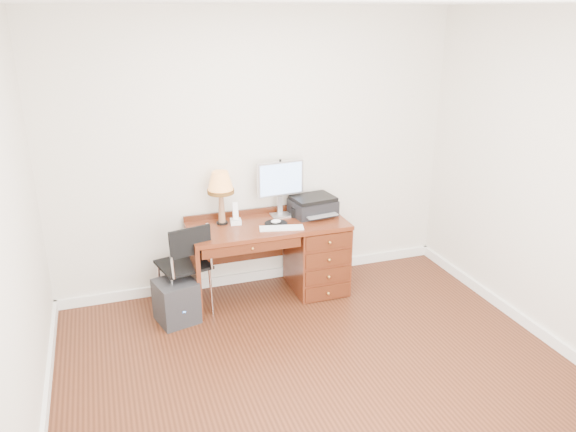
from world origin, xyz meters
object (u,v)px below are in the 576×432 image
object	(u,v)px
leg_lamp	(221,186)
equipment_box	(176,301)
printer	(313,205)
phone	(236,218)
chair	(184,261)
desk	(299,251)
monitor	(281,182)

from	to	relation	value
leg_lamp	equipment_box	world-z (taller)	leg_lamp
printer	phone	distance (m)	0.79
leg_lamp	equipment_box	xyz separation A→B (m)	(-0.52, -0.36, -0.93)
phone	chair	distance (m)	0.64
chair	printer	bearing A→B (deg)	-3.37
equipment_box	leg_lamp	bearing A→B (deg)	19.41
equipment_box	phone	bearing A→B (deg)	10.87
desk	printer	bearing A→B (deg)	29.41
chair	equipment_box	bearing A→B (deg)	-155.34
desk	monitor	distance (m)	0.72
leg_lamp	chair	xyz separation A→B (m)	(-0.42, -0.27, -0.58)
monitor	equipment_box	world-z (taller)	monitor
chair	phone	bearing A→B (deg)	9.32
desk	chair	xyz separation A→B (m)	(-1.15, -0.14, 0.13)
phone	equipment_box	world-z (taller)	phone
leg_lamp	phone	distance (m)	0.34
printer	leg_lamp	world-z (taller)	leg_lamp
monitor	leg_lamp	size ratio (longest dim) A/B	1.06
leg_lamp	chair	size ratio (longest dim) A/B	0.57
printer	chair	size ratio (longest dim) A/B	0.51
chair	monitor	bearing A→B (deg)	3.90
leg_lamp	chair	distance (m)	0.76
phone	equipment_box	bearing A→B (deg)	-146.89
desk	leg_lamp	size ratio (longest dim) A/B	2.94
phone	chair	size ratio (longest dim) A/B	0.24
monitor	printer	xyz separation A→B (m)	(0.31, -0.08, -0.25)
desk	phone	bearing A→B (deg)	171.82
monitor	leg_lamp	bearing A→B (deg)	178.86
leg_lamp	equipment_box	size ratio (longest dim) A/B	1.30
leg_lamp	chair	bearing A→B (deg)	-146.82
desk	chair	bearing A→B (deg)	-173.09
leg_lamp	desk	bearing A→B (deg)	-10.33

